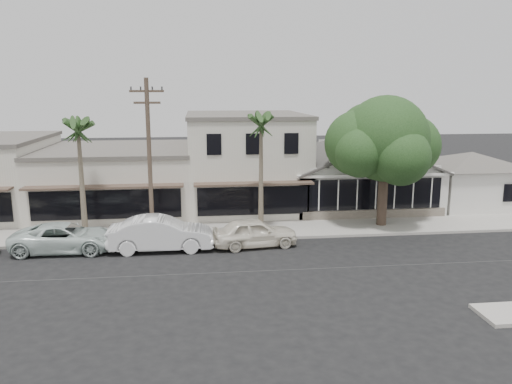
{
  "coord_description": "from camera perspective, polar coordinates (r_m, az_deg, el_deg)",
  "views": [
    {
      "loc": [
        -6.41,
        -22.04,
        8.35
      ],
      "look_at": [
        -3.1,
        6.0,
        2.57
      ],
      "focal_mm": 35.0,
      "sensor_mm": 36.0,
      "label": 1
    }
  ],
  "objects": [
    {
      "name": "car_2",
      "position": [
        28.14,
        -20.98,
        -4.89
      ],
      "size": [
        5.47,
        2.64,
        1.5
      ],
      "primitive_type": "imported",
      "rotation": [
        0.0,
        0.0,
        1.54
      ],
      "color": "silver",
      "rests_on": "ground"
    },
    {
      "name": "side_cottage",
      "position": [
        39.45,
        23.21,
        0.62
      ],
      "size": [
        6.0,
        6.0,
        3.0
      ],
      "primitive_type": "cube",
      "color": "white",
      "rests_on": "ground"
    },
    {
      "name": "sidewalk_north",
      "position": [
        29.99,
        -9.53,
        -4.62
      ],
      "size": [
        90.0,
        3.5,
        0.15
      ],
      "primitive_type": "cube",
      "color": "#9E9991",
      "rests_on": "ground"
    },
    {
      "name": "palm_mid",
      "position": [
        29.46,
        -19.67,
        6.77
      ],
      "size": [
        2.81,
        2.81,
        7.3
      ],
      "color": "#726651",
      "rests_on": "ground"
    },
    {
      "name": "palm_east",
      "position": [
        28.29,
        0.59,
        7.65
      ],
      "size": [
        2.87,
        2.87,
        7.47
      ],
      "color": "#726651",
      "rests_on": "ground"
    },
    {
      "name": "car_0",
      "position": [
        27.11,
        -0.16,
        -4.65
      ],
      "size": [
        4.79,
        2.41,
        1.56
      ],
      "primitive_type": "imported",
      "rotation": [
        0.0,
        0.0,
        1.7
      ],
      "color": "silver",
      "rests_on": "ground"
    },
    {
      "name": "row_building_midnear",
      "position": [
        36.51,
        -15.43,
        1.28
      ],
      "size": [
        10.0,
        10.0,
        4.2
      ],
      "primitive_type": "cube",
      "color": "beige",
      "rests_on": "ground"
    },
    {
      "name": "shade_tree",
      "position": [
        31.35,
        14.3,
        5.66
      ],
      "size": [
        7.29,
        6.59,
        8.09
      ],
      "rotation": [
        0.0,
        0.0,
        -0.26
      ],
      "color": "#4F3E30",
      "rests_on": "ground"
    },
    {
      "name": "corner_shop",
      "position": [
        36.8,
        11.44,
        2.37
      ],
      "size": [
        10.4,
        8.6,
        5.1
      ],
      "color": "white",
      "rests_on": "ground"
    },
    {
      "name": "ground",
      "position": [
        24.42,
        9.02,
        -8.58
      ],
      "size": [
        140.0,
        140.0,
        0.0
      ],
      "primitive_type": "plane",
      "color": "black",
      "rests_on": "ground"
    },
    {
      "name": "utility_pole",
      "position": [
        27.59,
        -12.08,
        3.89
      ],
      "size": [
        1.8,
        0.24,
        9.0
      ],
      "color": "brown",
      "rests_on": "ground"
    },
    {
      "name": "car_1",
      "position": [
        26.93,
        -10.81,
        -4.7
      ],
      "size": [
        5.5,
        1.94,
        1.81
      ],
      "primitive_type": "imported",
      "rotation": [
        0.0,
        0.0,
        1.57
      ],
      "color": "white",
      "rests_on": "ground"
    },
    {
      "name": "row_building_near",
      "position": [
        36.06,
        -1.23,
        3.43
      ],
      "size": [
        8.0,
        10.0,
        6.5
      ],
      "primitive_type": "cube",
      "color": "beige",
      "rests_on": "ground"
    }
  ]
}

